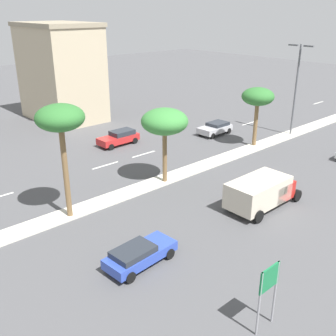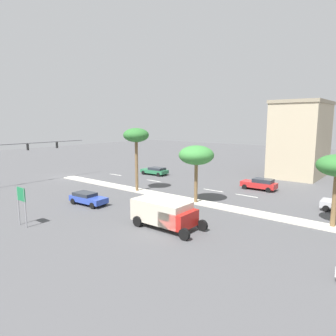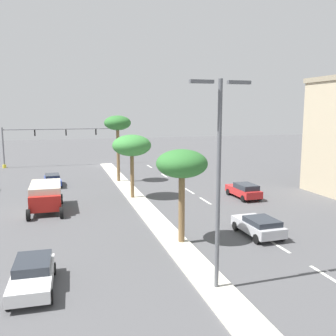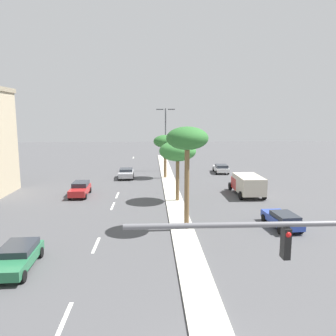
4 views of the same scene
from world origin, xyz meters
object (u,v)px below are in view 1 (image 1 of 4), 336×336
Objects in this scene: palm_tree_near at (60,120)px; sedan_silver_front at (215,128)px; sedan_red_rear at (119,137)px; box_truck at (262,191)px; directional_road_sign at (269,285)px; street_lamp_left at (296,83)px; palm_tree_trailing at (258,98)px; palm_tree_mid at (165,122)px; commercial_building at (61,72)px; sedan_blue_outboard at (139,254)px.

sedan_silver_front is (-6.24, 21.99, -6.15)m from palm_tree_near.
box_truck reaches higher than sedan_red_rear.
directional_road_sign is 27.67m from sedan_red_rear.
palm_tree_trailing is at bearing -93.07° from street_lamp_left.
directional_road_sign is at bearing -44.00° from sedan_silver_front.
sedan_silver_front is (-5.52, 0.12, -4.38)m from palm_tree_trailing.
palm_tree_mid is at bearing 90.05° from palm_tree_near.
street_lamp_left is (23.61, 15.60, -0.08)m from commercial_building.
directional_road_sign is 0.74× the size of sedan_red_rear.
sedan_blue_outboard is (7.95, -28.14, -5.16)m from street_lamp_left.
palm_tree_trailing is 1.37× the size of sedan_blue_outboard.
palm_tree_near is 0.80× the size of street_lamp_left.
commercial_building reaches higher than directional_road_sign.
street_lamp_left reaches higher than sedan_silver_front.
palm_tree_mid is 1.02× the size of palm_tree_trailing.
palm_tree_trailing reaches higher than directional_road_sign.
commercial_building is 1.52× the size of palm_tree_near.
palm_tree_mid reaches higher than sedan_red_rear.
palm_tree_mid reaches higher than sedan_silver_front.
street_lamp_left is at bearing 58.57° from sedan_red_rear.
sedan_silver_front is at bearing 27.68° from commercial_building.
sedan_silver_front is (-5.86, -6.29, -5.12)m from street_lamp_left.
directional_road_sign reaches higher than box_truck.
street_lamp_left reaches higher than sedan_red_rear.
commercial_building is 34.36m from sedan_blue_outboard.
street_lamp_left is 1.61× the size of box_truck.
palm_tree_near is at bearing -88.12° from palm_tree_trailing.
box_truck is at bearing -2.02° from sedan_red_rear.
commercial_building is (-39.10, 11.31, 3.58)m from directional_road_sign.
palm_tree_mid is 13.11m from palm_tree_trailing.
palm_tree_near is 1.28× the size of palm_tree_mid.
palm_tree_trailing is at bearing 91.88° from palm_tree_near.
palm_tree_trailing is (-0.71, 13.09, -0.04)m from palm_tree_mid.
palm_tree_near is (-15.11, -1.37, 4.52)m from directional_road_sign.
palm_tree_near reaches higher than sedan_blue_outboard.
street_lamp_left is 2.20× the size of sedan_red_rear.
palm_tree_near reaches higher than sedan_silver_front.
palm_tree_mid is 9.13m from box_truck.
sedan_blue_outboard is 0.72× the size of box_truck.
palm_tree_near is 1.88× the size of sedan_silver_front.
commercial_building is 20.71m from sedan_silver_front.
commercial_building reaches higher than sedan_red_rear.
commercial_building is 1.94× the size of box_truck.
sedan_red_rear is 21.46m from sedan_blue_outboard.
sedan_red_rear is 11.15m from sedan_silver_front.
sedan_blue_outboard is (-7.54, -1.23, -1.66)m from directional_road_sign.
palm_tree_mid is at bearing -86.89° from palm_tree_trailing.
street_lamp_left is 20.09m from sedan_red_rear.
sedan_red_rear is 18.47m from box_truck.
commercial_building reaches higher than street_lamp_left.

